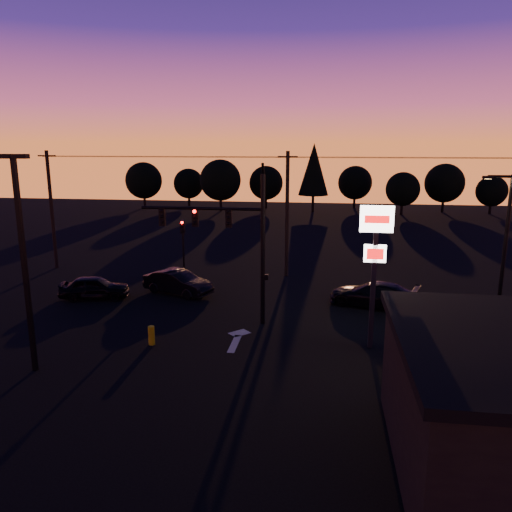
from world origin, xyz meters
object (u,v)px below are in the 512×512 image
Objects in this scene: parking_lot_light at (23,251)px; pylon_sign at (375,247)px; car_right at (373,294)px; car_left at (95,287)px; car_mid at (178,282)px; bollard at (151,335)px; traffic_signal_mast at (233,233)px; suv_parked at (446,366)px; secondary_signal at (183,242)px; streetlight at (503,244)px.

pylon_sign is (14.50, 4.50, -0.36)m from parking_lot_light.
pylon_sign is 7.51m from car_right.
car_mid is (4.89, 1.67, 0.04)m from car_left.
pylon_sign is 14.23m from car_mid.
car_right reaches higher than bollard.
traffic_signal_mast is 12.14m from suv_parked.
car_right is (7.77, 3.72, -4.19)m from traffic_signal_mast.
secondary_signal is at bearing 30.21° from car_mid.
suv_parked is at bearing -41.72° from secondary_signal.
bollard is 0.22× the size of car_left.
streetlight is at bearing 16.48° from bollard.
car_right is at bearing 74.58° from suv_parked.
bollard is (1.53, -11.12, -2.40)m from secondary_signal.
traffic_signal_mast is at bearing 43.37° from parking_lot_light.
suv_parked is at bearing -8.72° from bollard.
traffic_signal_mast reaches higher than secondary_signal.
parking_lot_light is at bearing -36.22° from car_right.
bollard is (4.03, 3.36, -4.80)m from parking_lot_light.
car_mid is 0.90× the size of car_right.
secondary_signal is at bearing 110.36° from suv_parked.
secondary_signal is 14.90m from parking_lot_light.
car_right is (0.67, 6.21, -4.16)m from pylon_sign.
traffic_signal_mast is at bearing 160.64° from pylon_sign.
streetlight is 19.12m from car_mid.
traffic_signal_mast is 10.19m from parking_lot_light.
pylon_sign is (12.00, -9.99, 2.05)m from secondary_signal.
pylon_sign reaches higher than car_right.
car_right is 1.09× the size of suv_parked.
car_mid is at bearing -75.70° from car_right.
car_left is at bearing -68.91° from car_right.
parking_lot_light is 11.12m from car_left.
car_mid is at bearing 116.43° from suv_parked.
streetlight is 1.89× the size of car_left.
parking_lot_light is at bearing -99.79° from secondary_signal.
traffic_signal_mast reaches higher than suv_parked.
car_left is (-9.39, 2.96, -4.22)m from traffic_signal_mast.
traffic_signal_mast is 10.71m from car_left.
car_mid is (-1.13, 8.26, 0.30)m from bollard.
streetlight is at bearing 21.65° from parking_lot_light.
car_left is 17.17m from car_right.
streetlight reaches higher than car_mid.
parking_lot_light is 17.90m from suv_parked.
parking_lot_light is 1.97× the size of car_mid.
car_left is (-4.49, -4.53, -2.14)m from secondary_signal.
pylon_sign is (7.10, -2.49, -0.02)m from traffic_signal_mast.
car_right is (15.17, 10.71, -4.52)m from parking_lot_light.
traffic_signal_mast is 1.66× the size of car_right.
streetlight is 1.69× the size of suv_parked.
traffic_signal_mast reaches higher than car_left.
secondary_signal is 15.75m from pylon_sign.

